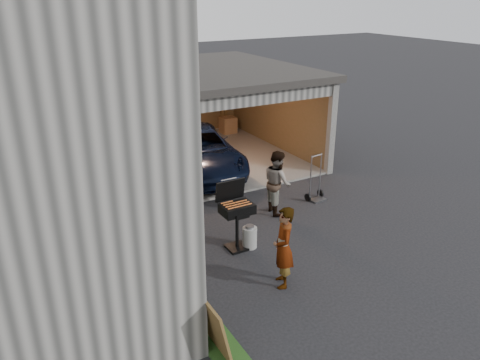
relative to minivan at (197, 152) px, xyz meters
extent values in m
plane|color=black|center=(-0.53, -5.54, -0.63)|extent=(80.00, 80.00, 0.00)
cube|color=#193814|center=(-2.78, -6.54, -0.60)|extent=(0.50, 8.00, 0.06)
cube|color=#605E59|center=(0.22, 0.96, -0.60)|extent=(6.50, 6.00, 0.06)
cube|color=brown|center=(0.22, 3.89, 0.72)|extent=(6.50, 0.15, 2.70)
cube|color=brown|center=(3.39, 0.96, 0.72)|extent=(0.15, 6.00, 2.70)
cube|color=brown|center=(-2.96, 0.96, 0.72)|extent=(0.15, 6.00, 2.70)
cube|color=#2D2B28|center=(0.22, 0.96, 2.17)|extent=(6.80, 6.30, 0.20)
cube|color=#474744|center=(0.22, -1.96, 1.89)|extent=(6.50, 0.16, 0.36)
cube|color=silver|center=(0.22, -0.74, 1.99)|extent=(6.00, 2.40, 0.06)
cube|color=#474744|center=(3.37, -1.99, 0.72)|extent=(0.20, 0.18, 2.70)
cube|color=brown|center=(-2.33, 3.16, -0.32)|extent=(0.60, 0.50, 0.50)
cube|color=brown|center=(-2.33, 3.16, 0.16)|extent=(0.50, 0.45, 0.45)
cube|color=brown|center=(2.67, 3.06, -0.27)|extent=(0.55, 0.50, 0.60)
cube|color=brown|center=(2.85, 3.66, 0.57)|extent=(0.24, 0.43, 2.20)
imported|color=black|center=(0.00, 0.00, 0.00)|extent=(2.79, 4.80, 1.26)
imported|color=silver|center=(-1.03, -6.04, 0.15)|extent=(0.57, 0.67, 1.56)
imported|color=#513020|center=(0.58, -3.41, 0.16)|extent=(0.72, 0.86, 1.57)
cube|color=black|center=(-1.13, -4.49, -0.60)|extent=(0.42, 0.42, 0.05)
cylinder|color=black|center=(-1.13, -4.49, -0.18)|extent=(0.07, 0.07, 0.84)
cube|color=black|center=(-1.13, -4.49, 0.30)|extent=(0.66, 0.46, 0.20)
cube|color=#59595B|center=(-1.13, -4.49, 0.39)|extent=(0.60, 0.40, 0.01)
cube|color=black|center=(-1.13, -4.20, 0.61)|extent=(0.66, 0.12, 0.46)
cylinder|color=#AEAFAA|center=(-0.87, -4.57, -0.40)|extent=(0.40, 0.40, 0.46)
cube|color=brown|center=(-2.93, -7.02, -0.14)|extent=(0.25, 0.89, 0.98)
cube|color=slate|center=(1.87, -3.40, -0.61)|extent=(0.43, 0.30, 0.05)
cylinder|color=black|center=(1.62, -3.29, -0.53)|extent=(0.07, 0.21, 0.21)
cylinder|color=black|center=(2.08, -3.24, -0.53)|extent=(0.07, 0.21, 0.21)
cylinder|color=slate|center=(1.68, -3.29, 0.00)|extent=(0.03, 0.03, 1.20)
cylinder|color=slate|center=(2.02, -3.25, 0.00)|extent=(0.03, 0.03, 1.20)
cylinder|color=slate|center=(1.85, -3.27, 0.57)|extent=(0.34, 0.07, 0.03)
camera|label=1|loc=(-5.30, -12.04, 4.46)|focal=35.00mm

